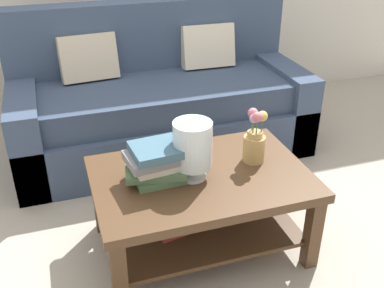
% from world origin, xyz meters
% --- Properties ---
extents(ground_plane, '(10.00, 10.00, 0.00)m').
position_xyz_m(ground_plane, '(0.00, 0.00, 0.00)').
color(ground_plane, '#ADA393').
extents(couch, '(2.12, 0.90, 1.06)m').
position_xyz_m(couch, '(0.13, 0.79, 0.36)').
color(couch, '#384760').
rests_on(couch, ground).
extents(coffee_table, '(1.11, 0.74, 0.47)m').
position_xyz_m(coffee_table, '(0.03, -0.40, 0.33)').
color(coffee_table, '#4C331E').
rests_on(coffee_table, ground).
extents(book_stack_main, '(0.32, 0.24, 0.20)m').
position_xyz_m(book_stack_main, '(-0.19, -0.39, 0.57)').
color(book_stack_main, '#51704C').
rests_on(book_stack_main, coffee_table).
extents(glass_hurricane_vase, '(0.20, 0.20, 0.31)m').
position_xyz_m(glass_hurricane_vase, '(-0.01, -0.41, 0.65)').
color(glass_hurricane_vase, silver).
rests_on(glass_hurricane_vase, coffee_table).
extents(flower_pitcher, '(0.12, 0.12, 0.30)m').
position_xyz_m(flower_pitcher, '(0.35, -0.36, 0.59)').
color(flower_pitcher, tan).
rests_on(flower_pitcher, coffee_table).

